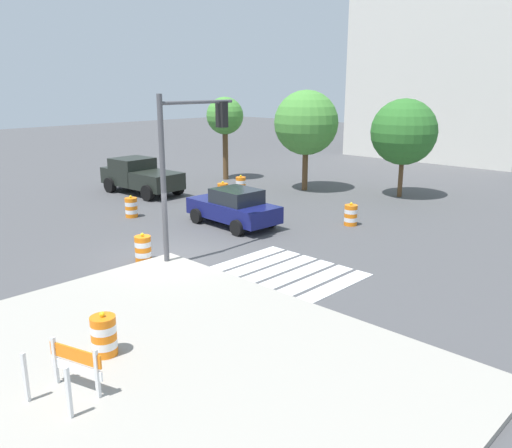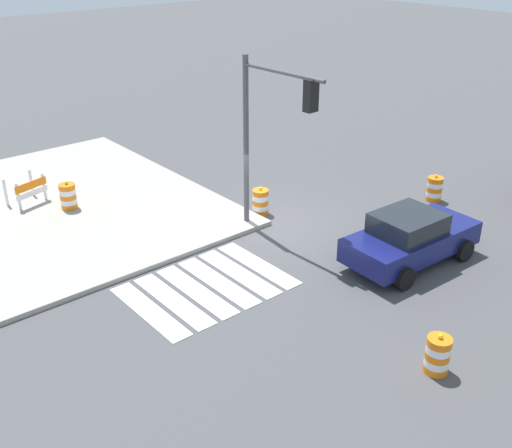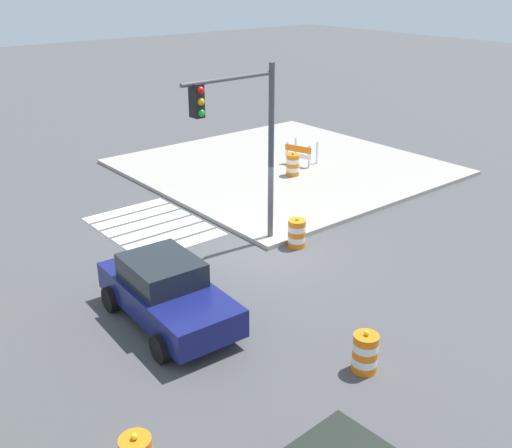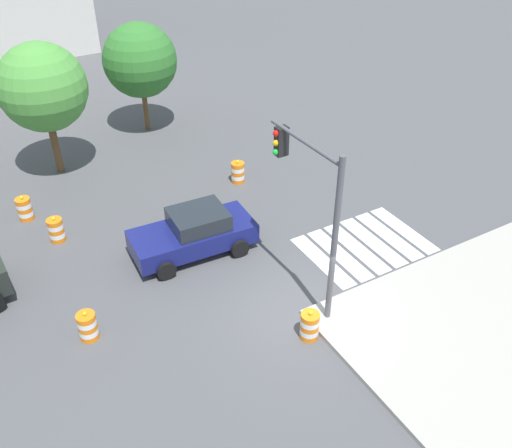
% 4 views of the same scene
% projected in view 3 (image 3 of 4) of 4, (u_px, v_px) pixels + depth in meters
% --- Properties ---
extents(ground_plane, '(120.00, 120.00, 0.00)m').
position_uv_depth(ground_plane, '(268.00, 251.00, 18.73)').
color(ground_plane, '#474749').
extents(sidewalk_corner, '(12.00, 12.00, 0.15)m').
position_uv_depth(sidewalk_corner, '(284.00, 167.00, 26.47)').
color(sidewalk_corner, '#9E998E').
rests_on(sidewalk_corner, ground).
extents(crosswalk_stripes, '(4.35, 3.20, 0.02)m').
position_uv_depth(crosswalk_stripes, '(153.00, 226.00, 20.53)').
color(crosswalk_stripes, silver).
rests_on(crosswalk_stripes, ground).
extents(sports_car, '(4.39, 2.31, 1.63)m').
position_uv_depth(sports_car, '(167.00, 292.00, 14.73)').
color(sports_car, navy).
rests_on(sports_car, ground).
extents(traffic_barrel_near_corner, '(0.56, 0.56, 1.02)m').
position_uv_depth(traffic_barrel_near_corner, '(297.00, 233.00, 18.88)').
color(traffic_barrel_near_corner, orange).
rests_on(traffic_barrel_near_corner, ground).
extents(traffic_barrel_median_near, '(0.56, 0.56, 1.02)m').
position_uv_depth(traffic_barrel_median_near, '(365.00, 353.00, 13.00)').
color(traffic_barrel_median_near, orange).
rests_on(traffic_barrel_median_near, ground).
extents(traffic_barrel_on_sidewalk, '(0.56, 0.56, 1.02)m').
position_uv_depth(traffic_barrel_on_sidewalk, '(293.00, 165.00, 25.01)').
color(traffic_barrel_on_sidewalk, orange).
rests_on(traffic_barrel_on_sidewalk, sidewalk_corner).
extents(construction_barricade, '(1.41, 1.10, 1.00)m').
position_uv_depth(construction_barricade, '(300.00, 152.00, 26.34)').
color(construction_barricade, silver).
rests_on(construction_barricade, sidewalk_corner).
extents(traffic_light_pole, '(0.48, 3.29, 5.50)m').
position_uv_depth(traffic_light_pole, '(243.00, 128.00, 17.28)').
color(traffic_light_pole, '#4C4C51').
rests_on(traffic_light_pole, sidewalk_corner).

